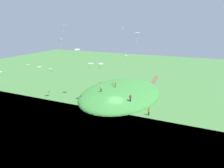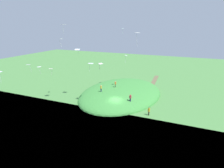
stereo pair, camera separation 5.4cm
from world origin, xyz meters
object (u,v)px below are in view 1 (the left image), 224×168
at_px(person_watching_kites, 101,87).
at_px(kite_6, 126,56).
at_px(kite_7, 91,64).
at_px(kite_4, 51,69).
at_px(kite_8, 101,64).
at_px(kite_0, 0,73).
at_px(person_near_shore, 130,97).
at_px(person_with_child, 149,110).
at_px(kite_9, 137,34).
at_px(kite_11, 77,50).
at_px(kite_5, 123,29).
at_px(kite_3, 39,67).
at_px(kite_2, 63,25).
at_px(mooring_post, 95,107).
at_px(kite_10, 29,65).
at_px(kite_1, 61,40).
at_px(person_walking_path, 115,83).

xyz_separation_m(person_watching_kites, kite_6, (4.62, -4.42, 7.03)).
distance_m(kite_6, kite_7, 9.47).
distance_m(kite_4, kite_8, 8.77).
xyz_separation_m(kite_0, kite_6, (22.19, -14.74, 0.60)).
xyz_separation_m(person_near_shore, kite_0, (-15.57, 18.34, 6.96)).
distance_m(person_with_child, kite_0, 27.90).
bearing_deg(kite_6, kite_8, -176.19).
distance_m(kite_9, kite_11, 20.81).
distance_m(person_with_child, kite_11, 21.05).
height_order(kite_5, kite_8, kite_5).
distance_m(person_watching_kites, kite_0, 21.37).
xyz_separation_m(person_with_child, kite_3, (-6.65, 20.67, 8.14)).
xyz_separation_m(kite_5, kite_9, (-22.00, -10.55, -0.24)).
bearing_deg(kite_2, mooring_post, -84.65).
distance_m(kite_3, kite_10, 2.11).
distance_m(person_with_child, mooring_post, 11.30).
xyz_separation_m(person_watching_kites, kite_9, (-11.97, -12.03, 13.01)).
relative_size(person_with_child, kite_7, 0.92).
xyz_separation_m(person_watching_kites, kite_4, (-13.42, 2.81, 6.88)).
bearing_deg(kite_0, kite_11, -17.14).
distance_m(kite_11, mooring_post, 13.81).
relative_size(kite_2, kite_8, 1.52).
relative_size(kite_4, kite_11, 0.92).
xyz_separation_m(kite_7, mooring_post, (-2.22, -2.10, -8.72)).
distance_m(kite_2, mooring_post, 17.96).
bearing_deg(kite_10, kite_11, -17.38).
bearing_deg(kite_11, person_with_child, -98.89).
relative_size(person_near_shore, mooring_post, 1.57).
height_order(kite_6, kite_10, kite_6).
bearing_deg(mooring_post, kite_1, 76.59).
relative_size(kite_3, kite_7, 0.78).
distance_m(person_walking_path, kite_4, 19.18).
bearing_deg(kite_1, kite_2, -133.74).
bearing_deg(kite_10, kite_8, -82.24).
distance_m(kite_7, kite_11, 5.67).
xyz_separation_m(person_with_child, kite_11, (2.80, 17.90, 10.71)).
bearing_deg(person_watching_kites, person_walking_path, -171.55).
bearing_deg(kite_2, kite_10, 149.46).
distance_m(kite_5, kite_6, 8.75).
bearing_deg(kite_0, kite_9, -75.95).
height_order(kite_4, kite_5, kite_5).
bearing_deg(kite_10, kite_2, -30.54).
height_order(person_walking_path, kite_10, kite_10).
relative_size(person_with_child, kite_4, 1.50).
bearing_deg(person_near_shore, kite_0, -118.78).
bearing_deg(kite_11, kite_1, 126.35).
distance_m(kite_6, kite_8, 15.29).
relative_size(person_near_shore, kite_10, 0.91).
bearing_deg(person_with_child, kite_4, -129.47).
bearing_deg(kite_9, kite_6, 24.65).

